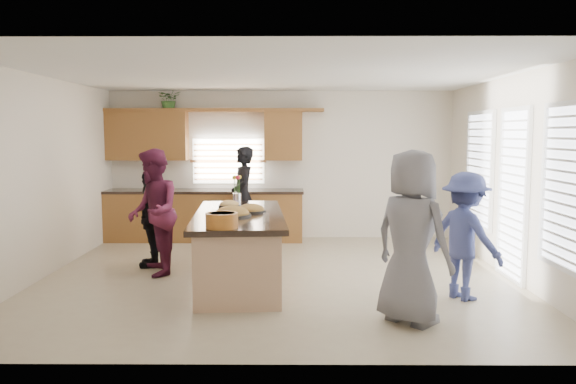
{
  "coord_description": "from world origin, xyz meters",
  "views": [
    {
      "loc": [
        0.21,
        -7.7,
        2.01
      ],
      "look_at": [
        0.15,
        0.45,
        1.15
      ],
      "focal_mm": 35.0,
      "sensor_mm": 36.0,
      "label": 1
    }
  ],
  "objects_px": {
    "woman_right_front": "(412,237)",
    "woman_right_back": "(465,236)",
    "island": "(239,250)",
    "woman_left_front": "(151,218)",
    "salad_bowl": "(222,220)",
    "woman_left_mid": "(153,212)",
    "woman_left_back": "(243,196)"
  },
  "relations": [
    {
      "from": "woman_left_back",
      "to": "woman_left_mid",
      "type": "height_order",
      "value": "woman_left_mid"
    },
    {
      "from": "woman_right_back",
      "to": "island",
      "type": "bearing_deg",
      "value": 42.64
    },
    {
      "from": "island",
      "to": "salad_bowl",
      "type": "bearing_deg",
      "value": -98.31
    },
    {
      "from": "woman_left_front",
      "to": "salad_bowl",
      "type": "bearing_deg",
      "value": 27.26
    },
    {
      "from": "woman_right_front",
      "to": "woman_left_back",
      "type": "bearing_deg",
      "value": -16.86
    },
    {
      "from": "woman_left_front",
      "to": "woman_right_back",
      "type": "height_order",
      "value": "woman_right_back"
    },
    {
      "from": "island",
      "to": "woman_right_back",
      "type": "xyz_separation_m",
      "value": [
        2.8,
        -0.69,
        0.32
      ]
    },
    {
      "from": "salad_bowl",
      "to": "woman_left_back",
      "type": "bearing_deg",
      "value": 91.43
    },
    {
      "from": "woman_left_front",
      "to": "island",
      "type": "bearing_deg",
      "value": 51.02
    },
    {
      "from": "woman_left_front",
      "to": "woman_right_back",
      "type": "xyz_separation_m",
      "value": [
        4.21,
        -1.64,
        0.04
      ]
    },
    {
      "from": "salad_bowl",
      "to": "woman_right_back",
      "type": "relative_size",
      "value": 0.24
    },
    {
      "from": "woman_left_mid",
      "to": "woman_right_back",
      "type": "height_order",
      "value": "woman_left_mid"
    },
    {
      "from": "woman_left_mid",
      "to": "woman_right_front",
      "type": "bearing_deg",
      "value": 39.77
    },
    {
      "from": "woman_left_back",
      "to": "woman_left_front",
      "type": "height_order",
      "value": "woman_left_back"
    },
    {
      "from": "woman_left_back",
      "to": "woman_right_front",
      "type": "xyz_separation_m",
      "value": [
        2.14,
        -4.22,
        0.04
      ]
    },
    {
      "from": "woman_left_mid",
      "to": "woman_left_front",
      "type": "xyz_separation_m",
      "value": [
        -0.16,
        0.51,
        -0.17
      ]
    },
    {
      "from": "woman_right_front",
      "to": "woman_right_back",
      "type": "bearing_deg",
      "value": -87.53
    },
    {
      "from": "woman_right_back",
      "to": "woman_right_front",
      "type": "height_order",
      "value": "woman_right_front"
    },
    {
      "from": "salad_bowl",
      "to": "woman_left_mid",
      "type": "bearing_deg",
      "value": 125.99
    },
    {
      "from": "island",
      "to": "woman_right_back",
      "type": "height_order",
      "value": "woman_right_back"
    },
    {
      "from": "island",
      "to": "woman_left_mid",
      "type": "relative_size",
      "value": 1.55
    },
    {
      "from": "island",
      "to": "woman_left_front",
      "type": "height_order",
      "value": "woman_left_front"
    },
    {
      "from": "salad_bowl",
      "to": "woman_left_back",
      "type": "relative_size",
      "value": 0.21
    },
    {
      "from": "woman_left_front",
      "to": "woman_right_front",
      "type": "xyz_separation_m",
      "value": [
        3.37,
        -2.52,
        0.19
      ]
    },
    {
      "from": "salad_bowl",
      "to": "woman_left_back",
      "type": "xyz_separation_m",
      "value": [
        -0.1,
        3.83,
        -0.16
      ]
    },
    {
      "from": "woman_right_back",
      "to": "woman_left_back",
      "type": "bearing_deg",
      "value": 8.03
    },
    {
      "from": "salad_bowl",
      "to": "woman_left_front",
      "type": "xyz_separation_m",
      "value": [
        -1.33,
        2.12,
        -0.31
      ]
    },
    {
      "from": "island",
      "to": "woman_left_back",
      "type": "relative_size",
      "value": 1.57
    },
    {
      "from": "woman_left_back",
      "to": "woman_right_back",
      "type": "relative_size",
      "value": 1.14
    },
    {
      "from": "woman_right_back",
      "to": "woman_right_front",
      "type": "xyz_separation_m",
      "value": [
        -0.84,
        -0.87,
        0.15
      ]
    },
    {
      "from": "island",
      "to": "woman_right_front",
      "type": "distance_m",
      "value": 2.55
    },
    {
      "from": "woman_left_mid",
      "to": "woman_right_back",
      "type": "distance_m",
      "value": 4.21
    }
  ]
}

